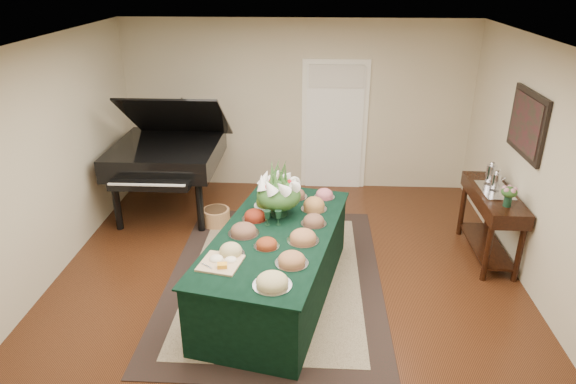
# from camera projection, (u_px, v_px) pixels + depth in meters

# --- Properties ---
(ground) EXTENTS (6.00, 6.00, 0.00)m
(ground) POSITION_uv_depth(u_px,v_px,m) (287.00, 285.00, 5.98)
(ground) COLOR black
(ground) RESTS_ON ground
(area_rug) EXTENTS (2.50, 3.50, 0.01)m
(area_rug) POSITION_uv_depth(u_px,v_px,m) (275.00, 277.00, 6.12)
(area_rug) COLOR black
(area_rug) RESTS_ON ground
(kitchen_doorway) EXTENTS (1.05, 0.07, 2.10)m
(kitchen_doorway) POSITION_uv_depth(u_px,v_px,m) (334.00, 127.00, 8.25)
(kitchen_doorway) COLOR white
(kitchen_doorway) RESTS_ON ground
(buffet_table) EXTENTS (1.67, 2.69, 0.80)m
(buffet_table) POSITION_uv_depth(u_px,v_px,m) (276.00, 264.00, 5.63)
(buffet_table) COLOR black
(buffet_table) RESTS_ON ground
(food_platters) EXTENTS (1.20, 2.36, 0.12)m
(food_platters) POSITION_uv_depth(u_px,v_px,m) (282.00, 223.00, 5.56)
(food_platters) COLOR #A3ADA4
(food_platters) RESTS_ON buffet_table
(cutting_board) EXTENTS (0.44, 0.44, 0.10)m
(cutting_board) POSITION_uv_depth(u_px,v_px,m) (221.00, 260.00, 4.89)
(cutting_board) COLOR tan
(cutting_board) RESTS_ON buffet_table
(green_goblets) EXTENTS (0.20, 0.09, 0.18)m
(green_goblets) POSITION_uv_depth(u_px,v_px,m) (273.00, 218.00, 5.59)
(green_goblets) COLOR black
(green_goblets) RESTS_ON buffet_table
(floral_centerpiece) EXTENTS (0.52, 0.52, 0.52)m
(floral_centerpiece) POSITION_uv_depth(u_px,v_px,m) (279.00, 190.00, 5.74)
(floral_centerpiece) COLOR black
(floral_centerpiece) RESTS_ON buffet_table
(grand_piano) EXTENTS (1.60, 1.81, 1.82)m
(grand_piano) POSITION_uv_depth(u_px,v_px,m) (167.00, 153.00, 7.42)
(grand_piano) COLOR black
(grand_piano) RESTS_ON ground
(wicker_basket) EXTENTS (0.38, 0.38, 0.24)m
(wicker_basket) POSITION_uv_depth(u_px,v_px,m) (216.00, 217.00, 7.32)
(wicker_basket) COLOR #AC7545
(wicker_basket) RESTS_ON ground
(mahogany_sideboard) EXTENTS (0.45, 1.34, 0.90)m
(mahogany_sideboard) POSITION_uv_depth(u_px,v_px,m) (493.00, 206.00, 6.30)
(mahogany_sideboard) COLOR black
(mahogany_sideboard) RESTS_ON ground
(tea_service) EXTENTS (0.34, 0.58, 0.30)m
(tea_service) POSITION_uv_depth(u_px,v_px,m) (494.00, 179.00, 6.29)
(tea_service) COLOR silver
(tea_service) RESTS_ON mahogany_sideboard
(pink_bouquet) EXTENTS (0.20, 0.20, 0.25)m
(pink_bouquet) POSITION_uv_depth(u_px,v_px,m) (509.00, 193.00, 5.78)
(pink_bouquet) COLOR black
(pink_bouquet) RESTS_ON mahogany_sideboard
(wall_painting) EXTENTS (0.05, 0.95, 0.75)m
(wall_painting) POSITION_uv_depth(u_px,v_px,m) (527.00, 124.00, 5.87)
(wall_painting) COLOR black
(wall_painting) RESTS_ON ground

